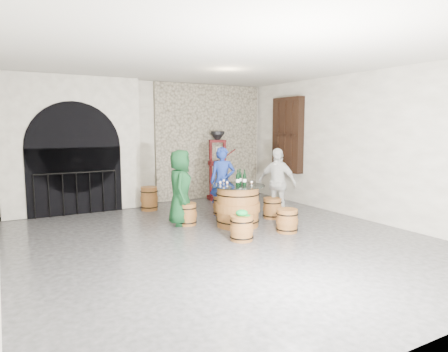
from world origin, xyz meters
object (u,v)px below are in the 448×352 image
barrel_stool_far (222,205)px  wine_bottle_center (245,179)px  barrel_stool_right (272,208)px  person_white (277,183)px  barrel_stool_left (187,214)px  side_barrel (149,199)px  wine_bottle_left (238,179)px  wine_bottle_right (240,178)px  barrel_stool_near_right (287,221)px  person_blue (223,182)px  barrel_table (238,206)px  person_green (180,188)px  corking_press (218,160)px  barrel_stool_near_left (242,228)px

barrel_stool_far → wine_bottle_center: size_ratio=1.39×
barrel_stool_right → person_white: 0.57m
barrel_stool_left → side_barrel: size_ratio=0.79×
wine_bottle_left → wine_bottle_right: size_ratio=1.00×
barrel_stool_left → barrel_stool_near_right: 2.08m
person_blue → barrel_stool_near_right: bearing=-49.6°
barrel_table → wine_bottle_right: wine_bottle_right is taller
barrel_stool_right → person_green: 2.14m
barrel_table → barrel_stool_far: (0.21, 1.04, -0.20)m
side_barrel → corking_press: (2.15, 0.46, 0.82)m
barrel_stool_near_right → wine_bottle_left: wine_bottle_left is taller
barrel_table → barrel_stool_left: barrel_table is taller
barrel_stool_left → person_green: (-0.10, 0.07, 0.56)m
wine_bottle_left → person_blue: bearing=77.0°
barrel_stool_near_right → side_barrel: 3.66m
person_green → barrel_stool_left: bearing=-98.6°
person_blue → corking_press: 2.07m
barrel_stool_left → barrel_stool_near_left: same height
wine_bottle_right → corking_press: size_ratio=0.17×
barrel_stool_far → barrel_stool_near_right: (0.36, -1.93, 0.00)m
wine_bottle_left → barrel_stool_right: bearing=14.1°
person_green → corking_press: bearing=-17.6°
wine_bottle_right → person_white: bearing=9.4°
barrel_stool_left → person_white: (2.04, -0.36, 0.55)m
barrel_stool_near_right → side_barrel: size_ratio=0.79×
barrel_table → barrel_stool_near_left: (-0.49, -0.94, -0.20)m
barrel_stool_near_left → wine_bottle_right: size_ratio=1.39×
person_blue → corking_press: bearing=93.8°
barrel_stool_left → wine_bottle_center: 1.41m
barrel_table → corking_press: corking_press is taller
barrel_stool_left → wine_bottle_right: bearing=-29.3°
wine_bottle_center → wine_bottle_right: (-0.01, 0.15, 0.00)m
person_white → corking_press: corking_press is taller
barrel_table → barrel_stool_right: bearing=11.6°
wine_bottle_right → wine_bottle_center: bearing=-85.8°
barrel_stool_near_right → person_white: person_white is taller
barrel_stool_right → barrel_table: bearing=-168.4°
person_blue → barrel_stool_near_left: bearing=-80.4°
barrel_stool_left → barrel_stool_right: size_ratio=1.00×
person_green → corking_press: corking_press is taller
barrel_stool_left → wine_bottle_right: wine_bottle_right is taller
barrel_table → person_white: size_ratio=0.71×
barrel_stool_near_right → person_green: person_green is taller
barrel_stool_left → wine_bottle_left: size_ratio=1.39×
barrel_stool_right → wine_bottle_center: size_ratio=1.39×
wine_bottle_left → barrel_stool_near_left: bearing=-117.4°
wine_bottle_left → corking_press: bearing=68.8°
person_green → corking_press: (2.07, 2.18, 0.33)m
barrel_stool_near_right → barrel_stool_far: bearing=100.6°
barrel_table → barrel_stool_left: size_ratio=2.44×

